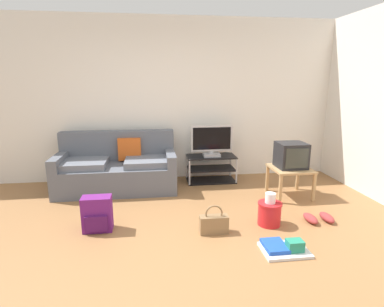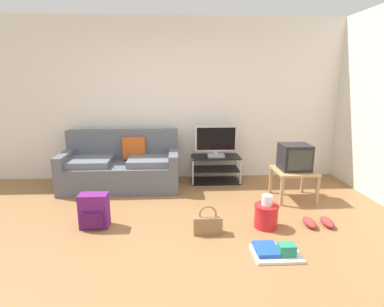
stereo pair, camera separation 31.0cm
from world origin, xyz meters
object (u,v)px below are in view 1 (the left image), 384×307
Objects in this scene: tv_stand at (211,168)px; floor_tray at (284,248)px; couch at (118,168)px; crt_tv at (291,155)px; backpack at (97,214)px; cleaning_bucket at (269,212)px; sneakers_pair at (319,218)px; handbag at (214,223)px; side_table at (290,172)px; flat_tv at (212,141)px.

tv_stand is 1.77× the size of floor_tray.
couch is 2.65m from crt_tv.
cleaning_bucket is at bearing -23.25° from backpack.
backpack is 2.00m from cleaning_bucket.
sneakers_pair is at bearing -22.50° from backpack.
handbag reaches higher than sneakers_pair.
handbag reaches higher than floor_tray.
couch is at bearing -173.71° from tv_stand.
handbag is (-1.34, -0.98, -0.26)m from side_table.
cleaning_bucket reaches higher than sneakers_pair.
crt_tv is 1.74m from floor_tray.
cleaning_bucket is (-0.64, -0.86, -0.21)m from side_table.
flat_tv is at bearing 121.32° from sneakers_pair.
backpack is at bearing -135.63° from tv_stand.
couch is at bearing -174.53° from flat_tv.
cleaning_bucket is at bearing -38.53° from couch.
flat_tv reaches higher than side_table.
side_table is 1.67× the size of handbag.
couch is 4.51× the size of crt_tv.
handbag is at bearing -99.80° from tv_stand.
crt_tv is at bearing 64.19° from floor_tray.
handbag is (1.22, -1.64, -0.21)m from couch.
tv_stand is 2.40× the size of sneakers_pair.
handbag is (-1.34, -0.99, -0.51)m from crt_tv.
sneakers_pair is at bearing 4.99° from handbag.
handbag is 0.84× the size of cleaning_bucket.
backpack is at bearing -163.82° from crt_tv.
sneakers_pair is at bearing -58.68° from flat_tv.
crt_tv reaches higher than floor_tray.
handbag is at bearing -170.51° from cleaning_bucket.
sneakers_pair is 0.92m from floor_tray.
tv_stand is 1.33m from side_table.
crt_tv is 1.21× the size of handbag.
floor_tray is at bearing -82.22° from tv_stand.
flat_tv is 2.08× the size of handbag.
crt_tv is at bearing -14.19° from couch.
sneakers_pair is (1.02, -1.69, -0.18)m from tv_stand.
floor_tray is (-0.71, -1.47, -0.58)m from crt_tv.
handbag is 1.34m from sneakers_pair.
sneakers_pair is (2.64, -0.11, -0.15)m from backpack.
cleaning_bucket reaches higher than handbag.
cleaning_bucket is 0.61m from floor_tray.
couch is 3.25× the size of side_table.
floor_tray is (0.31, -2.27, -0.66)m from flat_tv.
flat_tv is 1.70× the size of backpack.
couch is 2.45m from cleaning_bucket.
backpack is 1.03× the size of cleaning_bucket.
side_table is at bearing 89.43° from sneakers_pair.
side_table is 1.66m from floor_tray.
flat_tv is 1.50× the size of floor_tray.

